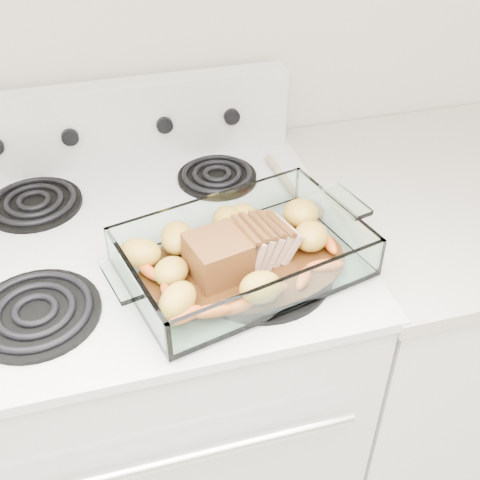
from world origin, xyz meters
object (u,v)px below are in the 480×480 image
object	(u,v)px
electric_range	(160,387)
counter_right	(413,336)
pork_roast	(233,251)
baking_dish	(243,259)

from	to	relation	value
electric_range	counter_right	size ratio (longest dim) A/B	1.20
electric_range	counter_right	xyz separation A→B (m)	(0.66, -0.00, -0.02)
electric_range	pork_roast	distance (m)	0.55
counter_right	pork_roast	distance (m)	0.75
electric_range	baking_dish	size ratio (longest dim) A/B	2.79
counter_right	baking_dish	bearing A→B (deg)	-163.72
electric_range	pork_roast	world-z (taller)	electric_range
electric_range	counter_right	world-z (taller)	electric_range
baking_dish	pork_roast	bearing A→B (deg)	166.21
counter_right	baking_dish	size ratio (longest dim) A/B	2.33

